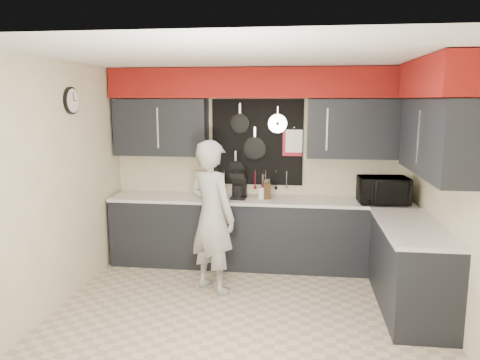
# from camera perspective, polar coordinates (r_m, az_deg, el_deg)

# --- Properties ---
(ground) EXTENTS (4.00, 4.00, 0.00)m
(ground) POSITION_cam_1_polar(r_m,az_deg,el_deg) (5.05, 0.71, -15.97)
(ground) COLOR beige
(ground) RESTS_ON ground
(back_wall_assembly) EXTENTS (4.00, 0.36, 2.60)m
(back_wall_assembly) POSITION_cam_1_polar(r_m,az_deg,el_deg) (6.14, 2.60, 8.08)
(back_wall_assembly) COLOR beige
(back_wall_assembly) RESTS_ON ground
(right_wall_assembly) EXTENTS (0.36, 3.50, 2.60)m
(right_wall_assembly) POSITION_cam_1_polar(r_m,az_deg,el_deg) (4.96, 23.04, 6.13)
(right_wall_assembly) COLOR beige
(right_wall_assembly) RESTS_ON ground
(left_wall_assembly) EXTENTS (0.05, 3.50, 2.60)m
(left_wall_assembly) POSITION_cam_1_polar(r_m,az_deg,el_deg) (5.25, -21.39, -0.29)
(left_wall_assembly) COLOR beige
(left_wall_assembly) RESTS_ON ground
(base_cabinets) EXTENTS (3.95, 2.20, 0.92)m
(base_cabinets) POSITION_cam_1_polar(r_m,az_deg,el_deg) (5.90, 6.79, -7.37)
(base_cabinets) COLOR black
(base_cabinets) RESTS_ON ground
(microwave) EXTENTS (0.62, 0.44, 0.33)m
(microwave) POSITION_cam_1_polar(r_m,az_deg,el_deg) (6.05, 17.03, -1.20)
(microwave) COLOR black
(microwave) RESTS_ON base_cabinets
(knife_block) EXTENTS (0.11, 0.11, 0.20)m
(knife_block) POSITION_cam_1_polar(r_m,az_deg,el_deg) (6.07, 3.31, -1.35)
(knife_block) COLOR #392112
(knife_block) RESTS_ON base_cabinets
(utensil_crock) EXTENTS (0.11, 0.11, 0.15)m
(utensil_crock) POSITION_cam_1_polar(r_m,az_deg,el_deg) (6.09, 2.74, -1.58)
(utensil_crock) COLOR white
(utensil_crock) RESTS_ON base_cabinets
(coffee_maker) EXTENTS (0.20, 0.24, 0.35)m
(coffee_maker) POSITION_cam_1_polar(r_m,az_deg,el_deg) (6.07, -0.14, -0.58)
(coffee_maker) COLOR black
(coffee_maker) RESTS_ON base_cabinets
(person) EXTENTS (0.77, 0.71, 1.75)m
(person) POSITION_cam_1_polar(r_m,az_deg,el_deg) (5.35, -3.43, -4.48)
(person) COLOR #ABABA8
(person) RESTS_ON ground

